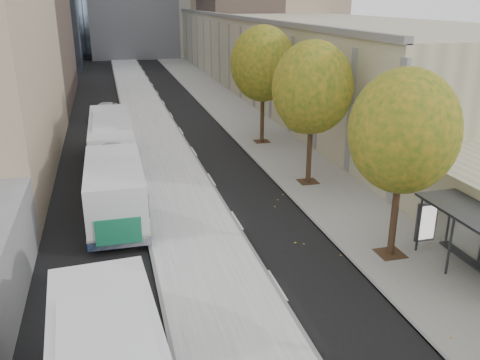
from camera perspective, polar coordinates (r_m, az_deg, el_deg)
name	(u,v)px	position (r m, az deg, el deg)	size (l,w,h in m)	color
bus_platform	(154,135)	(39.87, -9.62, 5.04)	(4.25, 150.00, 0.15)	#A7A7A7
sidewalk	(254,129)	(41.31, 1.53, 5.77)	(4.75, 150.00, 0.08)	gray
building_tan	(275,45)	(71.42, 3.91, 14.87)	(18.00, 92.00, 8.00)	#9E9A7B
bus_shelter	(475,221)	(20.83, 24.85, -4.23)	(1.90, 4.40, 2.53)	#383A3F
tree_c	(404,132)	(20.23, 17.90, 5.20)	(4.20, 4.20, 7.28)	#312116
tree_d	(312,88)	(28.01, 8.13, 10.23)	(4.40, 4.40, 7.60)	#312116
tree_e	(263,64)	(36.36, 2.60, 12.90)	(4.60, 4.60, 7.92)	#312116
bus_far	(113,158)	(29.22, -14.09, 2.41)	(2.66, 17.51, 2.92)	silver
distant_car	(105,111)	(46.36, -14.95, 7.52)	(1.69, 4.21, 1.43)	silver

